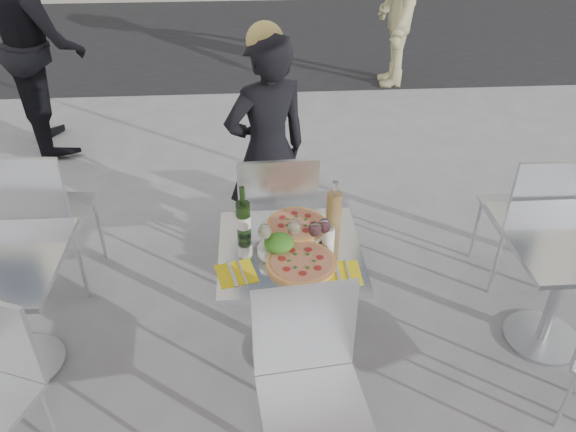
{
  "coord_description": "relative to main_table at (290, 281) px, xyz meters",
  "views": [
    {
      "loc": [
        -0.16,
        -2.25,
        2.48
      ],
      "look_at": [
        0.0,
        0.15,
        0.85
      ],
      "focal_mm": 35.0,
      "sensor_mm": 36.0,
      "label": 1
    }
  ],
  "objects": [
    {
      "name": "carafe",
      "position": [
        0.24,
        0.16,
        0.33
      ],
      "size": [
        0.08,
        0.08,
        0.29
      ],
      "color": "tan",
      "rests_on": "main_table"
    },
    {
      "name": "chair_near",
      "position": [
        0.04,
        -0.67,
        0.04
      ],
      "size": [
        0.49,
        0.51,
        0.98
      ],
      "rotation": [
        0.0,
        0.0,
        0.11
      ],
      "color": "silver",
      "rests_on": "ground"
    },
    {
      "name": "pedestrian_b",
      "position": [
        1.48,
        4.22,
        0.4
      ],
      "size": [
        0.79,
        1.27,
        1.88
      ],
      "primitive_type": "imported",
      "rotation": [
        0.0,
        0.0,
        4.63
      ],
      "color": "tan",
      "rests_on": "ground"
    },
    {
      "name": "sugar_shaker",
      "position": [
        0.2,
        0.04,
        0.26
      ],
      "size": [
        0.06,
        0.06,
        0.11
      ],
      "color": "white",
      "rests_on": "main_table"
    },
    {
      "name": "side_table_right",
      "position": [
        1.5,
        0.0,
        0.0
      ],
      "size": [
        0.72,
        0.72,
        0.75
      ],
      "color": "#B7BABF",
      "rests_on": "ground"
    },
    {
      "name": "salad_plate",
      "position": [
        -0.06,
        -0.01,
        0.25
      ],
      "size": [
        0.22,
        0.22,
        0.09
      ],
      "color": "white",
      "rests_on": "main_table"
    },
    {
      "name": "ground",
      "position": [
        0.0,
        0.0,
        -0.54
      ],
      "size": [
        80.0,
        80.0,
        0.0
      ],
      "primitive_type": "plane",
      "color": "slate"
    },
    {
      "name": "napkin_right",
      "position": [
        0.23,
        -0.21,
        0.21
      ],
      "size": [
        0.18,
        0.2,
        0.01
      ],
      "rotation": [
        0.0,
        0.0,
        -0.01
      ],
      "color": "yellow",
      "rests_on": "main_table"
    },
    {
      "name": "side_chair_rfar",
      "position": [
        1.53,
        0.51,
        0.04
      ],
      "size": [
        0.45,
        0.46,
        0.98
      ],
      "rotation": [
        0.0,
        0.0,
        3.13
      ],
      "color": "silver",
      "rests_on": "ground"
    },
    {
      "name": "pizza_near",
      "position": [
        0.05,
        -0.13,
        0.22
      ],
      "size": [
        0.35,
        0.35,
        0.02
      ],
      "color": "tan",
      "rests_on": "main_table"
    },
    {
      "name": "main_table",
      "position": [
        0.0,
        0.0,
        0.0
      ],
      "size": [
        0.72,
        0.72,
        0.75
      ],
      "color": "#B7BABF",
      "rests_on": "ground"
    },
    {
      "name": "pizza_far",
      "position": [
        0.05,
        0.18,
        0.23
      ],
      "size": [
        0.36,
        0.36,
        0.03
      ],
      "color": "white",
      "rests_on": "main_table"
    },
    {
      "name": "wine_bottle",
      "position": [
        -0.23,
        0.13,
        0.32
      ],
      "size": [
        0.07,
        0.08,
        0.29
      ],
      "color": "#2B521E",
      "rests_on": "main_table"
    },
    {
      "name": "wineglass_white_a",
      "position": [
        -0.13,
        -0.0,
        0.32
      ],
      "size": [
        0.07,
        0.07,
        0.16
      ],
      "color": "white",
      "rests_on": "main_table"
    },
    {
      "name": "woman_diner",
      "position": [
        -0.08,
        0.99,
        0.25
      ],
      "size": [
        0.68,
        0.58,
        1.57
      ],
      "primitive_type": "imported",
      "rotation": [
        0.0,
        0.0,
        3.56
      ],
      "color": "black",
      "rests_on": "ground"
    },
    {
      "name": "napkin_left",
      "position": [
        -0.27,
        -0.18,
        0.21
      ],
      "size": [
        0.22,
        0.22,
        0.01
      ],
      "rotation": [
        0.0,
        0.0,
        0.25
      ],
      "color": "yellow",
      "rests_on": "main_table"
    },
    {
      "name": "side_chair_lfar",
      "position": [
        -1.46,
        0.67,
        0.07
      ],
      "size": [
        0.5,
        0.52,
        1.03
      ],
      "rotation": [
        0.0,
        0.0,
        3.07
      ],
      "color": "silver",
      "rests_on": "ground"
    },
    {
      "name": "chair_far",
      "position": [
        -0.04,
        0.57,
        0.06
      ],
      "size": [
        0.48,
        0.49,
        1.01
      ],
      "rotation": [
        0.0,
        0.0,
        3.19
      ],
      "color": "silver",
      "rests_on": "ground"
    },
    {
      "name": "wineglass_red_a",
      "position": [
        0.12,
        0.0,
        0.32
      ],
      "size": [
        0.07,
        0.07,
        0.16
      ],
      "color": "white",
      "rests_on": "main_table"
    },
    {
      "name": "wineglass_red_b",
      "position": [
        0.17,
        0.03,
        0.32
      ],
      "size": [
        0.07,
        0.07,
        0.16
      ],
      "color": "white",
      "rests_on": "main_table"
    },
    {
      "name": "wineglass_white_b",
      "position": [
        0.02,
        0.03,
        0.32
      ],
      "size": [
        0.07,
        0.07,
        0.16
      ],
      "color": "white",
      "rests_on": "main_table"
    },
    {
      "name": "street_asphalt",
      "position": [
        0.0,
        6.5,
        -0.54
      ],
      "size": [
        24.0,
        5.0,
        0.0
      ],
      "primitive_type": "cube",
      "color": "black",
      "rests_on": "ground"
    },
    {
      "name": "pedestrian_a",
      "position": [
        -2.04,
        2.89,
        0.42
      ],
      "size": [
        1.05,
        1.15,
        1.92
      ],
      "primitive_type": "imported",
      "rotation": [
        0.0,
        0.0,
        2.0
      ],
      "color": "black",
      "rests_on": "ground"
    }
  ]
}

